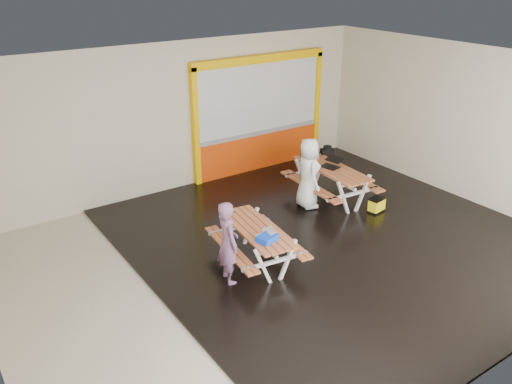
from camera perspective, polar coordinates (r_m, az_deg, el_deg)
room at (r=9.22m, az=3.17°, el=2.38°), size 10.02×8.02×3.52m
deck at (r=10.70m, az=8.30°, el=-4.85°), size 7.50×7.98×0.05m
kiosk at (r=13.56m, az=0.41°, el=8.17°), size 3.88×0.16×3.00m
picnic_table_left at (r=9.47m, az=0.05°, el=-4.85°), size 1.48×2.00×0.74m
picnic_table_right at (r=12.05m, az=8.16°, el=1.78°), size 1.56×2.18×0.83m
person_left at (r=8.87m, az=-3.07°, el=-5.49°), size 0.45×0.60×1.49m
person_right at (r=11.51m, az=5.69°, el=2.05°), size 0.71×0.88×1.57m
laptop_left at (r=9.06m, az=0.94°, el=-4.69°), size 0.38×0.36×0.14m
laptop_right at (r=12.03m, az=8.21°, el=3.03°), size 0.51×0.47×0.19m
blue_pouch at (r=8.96m, az=1.25°, el=-5.01°), size 0.40×0.33×0.10m
toolbox at (r=12.60m, az=5.84°, el=4.29°), size 0.44×0.29×0.23m
backpack at (r=12.88m, az=7.70°, el=3.84°), size 0.37×0.31×0.52m
dark_case at (r=12.02m, az=5.67°, el=-0.80°), size 0.46×0.38×0.15m
fluke_bag at (r=11.80m, az=12.95°, el=-1.39°), size 0.40×0.30×0.32m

